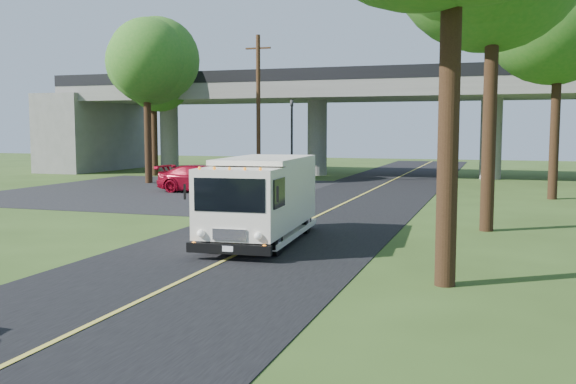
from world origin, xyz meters
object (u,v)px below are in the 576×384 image
at_px(tree_left_far, 155,71).
at_px(red_sedan, 203,179).
at_px(tree_right_far, 564,21).
at_px(pedestrian, 233,191).
at_px(tree_left_lot, 148,53).
at_px(step_van, 261,197).
at_px(utility_pole, 258,108).
at_px(traffic_signal, 292,131).

distance_m(tree_left_far, red_sedan, 14.86).
distance_m(tree_right_far, pedestrian, 17.28).
bearing_deg(tree_left_lot, red_sedan, -36.70).
distance_m(tree_left_lot, step_van, 22.95).
height_order(tree_right_far, step_van, tree_right_far).
distance_m(utility_pole, pedestrian, 13.79).
bearing_deg(tree_right_far, tree_left_lot, 175.03).
bearing_deg(traffic_signal, utility_pole, -126.87).
xyz_separation_m(tree_right_far, step_van, (-9.27, -15.19, -6.95)).
distance_m(tree_left_far, step_van, 29.23).
xyz_separation_m(step_van, red_sedan, (-8.19, 13.06, -0.64)).
height_order(traffic_signal, tree_right_far, tree_right_far).
bearing_deg(step_van, traffic_signal, 101.26).
distance_m(traffic_signal, pedestrian, 15.08).
relative_size(tree_left_lot, tree_left_far, 1.06).
relative_size(utility_pole, tree_left_far, 0.91).
distance_m(traffic_signal, utility_pole, 2.86).
distance_m(utility_pole, tree_right_far, 17.61).
xyz_separation_m(tree_right_far, tree_left_lot, (-23.00, 2.00, -0.40)).
xyz_separation_m(utility_pole, step_van, (7.43, -19.35, -3.24)).
height_order(traffic_signal, pedestrian, traffic_signal).
bearing_deg(tree_left_lot, step_van, -51.39).
xyz_separation_m(tree_left_lot, pedestrian, (9.99, -10.57, -7.08)).
relative_size(utility_pole, red_sedan, 1.82).
relative_size(traffic_signal, tree_right_far, 0.47).
distance_m(red_sedan, pedestrian, 7.83).
bearing_deg(tree_right_far, tree_left_far, 162.90).
distance_m(utility_pole, step_van, 20.98).
bearing_deg(traffic_signal, tree_left_lot, -151.89).
relative_size(step_van, pedestrian, 3.70).
bearing_deg(traffic_signal, pedestrian, -81.51).
bearing_deg(pedestrian, red_sedan, -18.60).
xyz_separation_m(traffic_signal, tree_left_far, (-10.79, 1.84, 4.25)).
height_order(utility_pole, tree_left_lot, tree_left_lot).
bearing_deg(step_van, tree_left_lot, 124.34).
xyz_separation_m(tree_left_far, step_van, (16.73, -23.19, -6.10)).
relative_size(traffic_signal, tree_left_far, 0.53).
xyz_separation_m(traffic_signal, tree_right_far, (15.21, -6.16, 5.10)).
distance_m(traffic_signal, tree_left_lot, 10.01).
bearing_deg(tree_left_far, tree_left_lot, -63.43).
bearing_deg(utility_pole, traffic_signal, 53.13).
xyz_separation_m(tree_right_far, pedestrian, (-13.01, -8.57, -7.48)).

